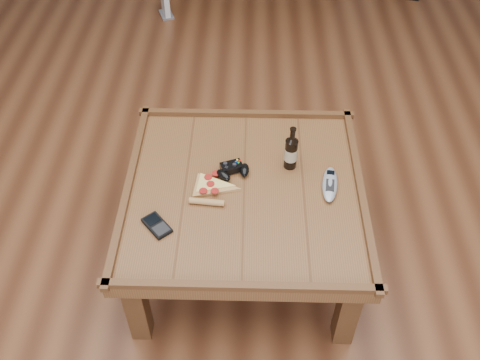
{
  "coord_description": "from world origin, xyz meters",
  "views": [
    {
      "loc": [
        0.02,
        -1.53,
        2.09
      ],
      "look_at": [
        -0.02,
        -0.02,
        0.52
      ],
      "focal_mm": 40.0,
      "sensor_mm": 36.0,
      "label": 1
    }
  ],
  "objects_px": {
    "game_controller": "(233,170)",
    "smartphone": "(157,225)",
    "remote_control": "(330,184)",
    "coffee_table": "(244,198)",
    "beer_bottle": "(291,151)",
    "game_console": "(165,4)",
    "pizza_slice": "(210,188)"
  },
  "relations": [
    {
      "from": "coffee_table",
      "to": "remote_control",
      "type": "bearing_deg",
      "value": 3.52
    },
    {
      "from": "pizza_slice",
      "to": "remote_control",
      "type": "height_order",
      "value": "remote_control"
    },
    {
      "from": "coffee_table",
      "to": "beer_bottle",
      "type": "bearing_deg",
      "value": 35.97
    },
    {
      "from": "coffee_table",
      "to": "game_console",
      "type": "distance_m",
      "value": 2.36
    },
    {
      "from": "beer_bottle",
      "to": "smartphone",
      "type": "bearing_deg",
      "value": -146.52
    },
    {
      "from": "beer_bottle",
      "to": "remote_control",
      "type": "relative_size",
      "value": 1.01
    },
    {
      "from": "remote_control",
      "to": "game_console",
      "type": "bearing_deg",
      "value": 121.51
    },
    {
      "from": "game_controller",
      "to": "game_console",
      "type": "distance_m",
      "value": 2.27
    },
    {
      "from": "smartphone",
      "to": "game_controller",
      "type": "bearing_deg",
      "value": 5.53
    },
    {
      "from": "smartphone",
      "to": "remote_control",
      "type": "relative_size",
      "value": 0.66
    },
    {
      "from": "beer_bottle",
      "to": "smartphone",
      "type": "height_order",
      "value": "beer_bottle"
    },
    {
      "from": "beer_bottle",
      "to": "game_console",
      "type": "bearing_deg",
      "value": 111.72
    },
    {
      "from": "game_controller",
      "to": "smartphone",
      "type": "relative_size",
      "value": 1.08
    },
    {
      "from": "coffee_table",
      "to": "beer_bottle",
      "type": "xyz_separation_m",
      "value": [
        0.2,
        0.14,
        0.15
      ]
    },
    {
      "from": "coffee_table",
      "to": "game_controller",
      "type": "relative_size",
      "value": 6.78
    },
    {
      "from": "game_controller",
      "to": "coffee_table",
      "type": "bearing_deg",
      "value": -81.61
    },
    {
      "from": "pizza_slice",
      "to": "smartphone",
      "type": "height_order",
      "value": "pizza_slice"
    },
    {
      "from": "pizza_slice",
      "to": "coffee_table",
      "type": "bearing_deg",
      "value": 8.0
    },
    {
      "from": "beer_bottle",
      "to": "game_controller",
      "type": "height_order",
      "value": "beer_bottle"
    },
    {
      "from": "game_controller",
      "to": "smartphone",
      "type": "distance_m",
      "value": 0.42
    },
    {
      "from": "remote_control",
      "to": "coffee_table",
      "type": "bearing_deg",
      "value": -169.19
    },
    {
      "from": "coffee_table",
      "to": "remote_control",
      "type": "xyz_separation_m",
      "value": [
        0.36,
        0.02,
        0.07
      ]
    },
    {
      "from": "beer_bottle",
      "to": "game_controller",
      "type": "distance_m",
      "value": 0.26
    },
    {
      "from": "coffee_table",
      "to": "pizza_slice",
      "type": "relative_size",
      "value": 3.77
    },
    {
      "from": "beer_bottle",
      "to": "pizza_slice",
      "type": "height_order",
      "value": "beer_bottle"
    },
    {
      "from": "game_controller",
      "to": "remote_control",
      "type": "relative_size",
      "value": 0.72
    },
    {
      "from": "pizza_slice",
      "to": "game_controller",
      "type": "bearing_deg",
      "value": 51.56
    },
    {
      "from": "coffee_table",
      "to": "smartphone",
      "type": "xyz_separation_m",
      "value": [
        -0.34,
        -0.21,
        0.07
      ]
    },
    {
      "from": "remote_control",
      "to": "smartphone",
      "type": "bearing_deg",
      "value": -154.22
    },
    {
      "from": "game_controller",
      "to": "pizza_slice",
      "type": "bearing_deg",
      "value": -154.6
    },
    {
      "from": "pizza_slice",
      "to": "remote_control",
      "type": "distance_m",
      "value": 0.5
    },
    {
      "from": "coffee_table",
      "to": "beer_bottle",
      "type": "relative_size",
      "value": 4.81
    }
  ]
}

